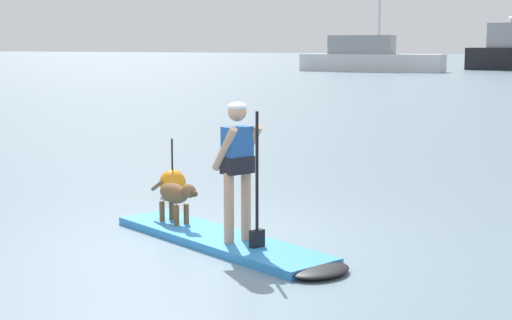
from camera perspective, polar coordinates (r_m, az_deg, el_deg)
ground_plane at (r=9.48m, az=-2.72°, el=-6.19°), size 400.00×400.00×0.00m
paddleboard at (r=9.29m, az=-1.84°, el=-6.17°), size 3.67×2.12×0.10m
person_paddler at (r=8.99m, az=-1.32°, el=-0.10°), size 0.68×0.59×1.65m
dog at (r=10.09m, az=-5.93°, el=-2.59°), size 0.96×0.46×0.56m
moored_boat_starboard at (r=70.92m, az=8.34°, el=7.49°), size 12.95×3.19×10.93m
marker_buoy at (r=12.45m, az=-6.19°, el=-1.66°), size 0.43×0.43×0.93m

